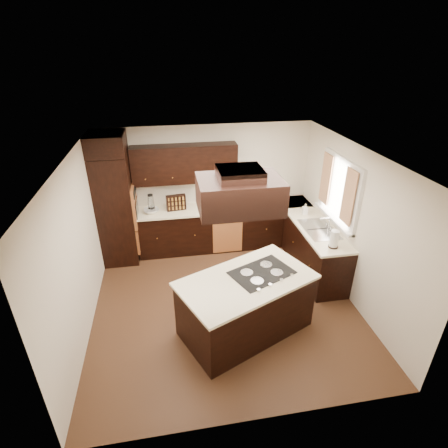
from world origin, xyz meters
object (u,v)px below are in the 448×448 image
(range_hood, at_px, (240,194))
(spice_rack, at_px, (176,203))
(island, at_px, (246,306))
(oven_column, at_px, (116,209))

(range_hood, bearing_deg, spice_rack, 107.65)
(island, bearing_deg, spice_rack, 84.99)
(oven_column, relative_size, range_hood, 2.02)
(island, xyz_separation_m, spice_rack, (-0.85, 2.46, 0.64))
(island, height_order, spice_rack, spice_rack)
(island, xyz_separation_m, range_hood, (-0.10, 0.12, 1.72))
(oven_column, relative_size, island, 1.17)
(range_hood, xyz_separation_m, spice_rack, (-0.75, 2.34, -1.08))
(spice_rack, bearing_deg, island, -79.65)
(island, distance_m, spice_rack, 2.68)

